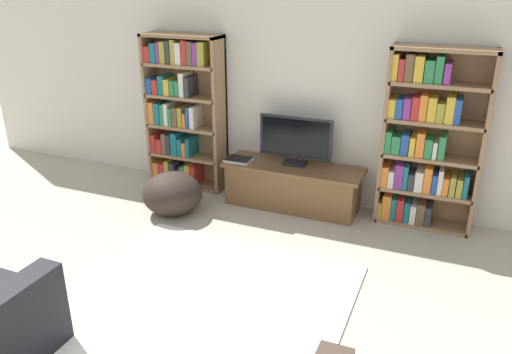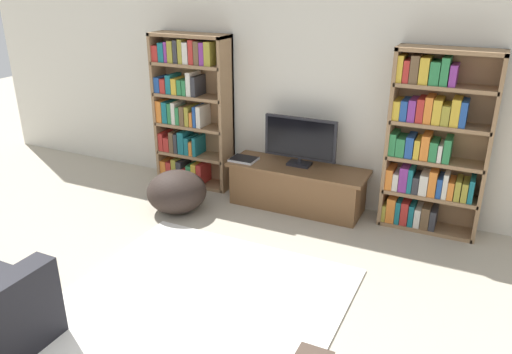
% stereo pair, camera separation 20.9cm
% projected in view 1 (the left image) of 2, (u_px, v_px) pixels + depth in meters
% --- Properties ---
extents(wall_back, '(8.80, 0.06, 2.60)m').
position_uv_depth(wall_back, '(302.00, 81.00, 5.21)').
color(wall_back, silver).
rests_on(wall_back, ground_plane).
extents(bookshelf_left, '(0.91, 0.30, 1.75)m').
position_uv_depth(bookshelf_left, '(182.00, 111.00, 5.69)').
color(bookshelf_left, '#93704C').
rests_on(bookshelf_left, ground_plane).
extents(bookshelf_right, '(0.91, 0.30, 1.75)m').
position_uv_depth(bookshelf_right, '(426.00, 142.00, 4.75)').
color(bookshelf_right, '#93704C').
rests_on(bookshelf_right, ground_plane).
extents(tv_stand, '(1.48, 0.49, 0.47)m').
position_uv_depth(tv_stand, '(292.00, 186.00, 5.34)').
color(tv_stand, brown).
rests_on(tv_stand, ground_plane).
extents(television, '(0.78, 0.16, 0.52)m').
position_uv_depth(television, '(295.00, 140.00, 5.19)').
color(television, black).
rests_on(television, tv_stand).
extents(laptop, '(0.28, 0.22, 0.03)m').
position_uv_depth(laptop, '(239.00, 159.00, 5.39)').
color(laptop, silver).
rests_on(laptop, tv_stand).
extents(area_rug, '(2.09, 2.00, 0.02)m').
position_uv_depth(area_rug, '(204.00, 305.00, 3.79)').
color(area_rug, white).
rests_on(area_rug, ground_plane).
extents(beanbag_ottoman, '(0.62, 0.62, 0.44)m').
position_uv_depth(beanbag_ottoman, '(172.00, 193.00, 5.20)').
color(beanbag_ottoman, '#2D231E').
rests_on(beanbag_ottoman, ground_plane).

